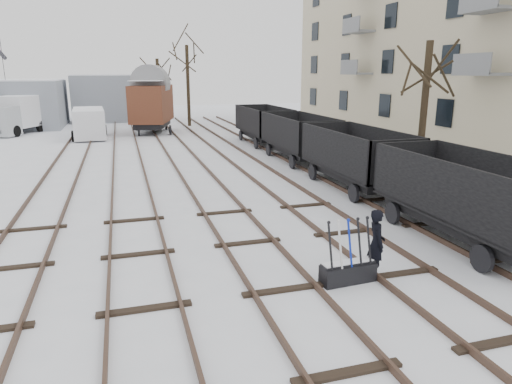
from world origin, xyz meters
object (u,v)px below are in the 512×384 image
(ground_frame, at_px, (348,271))
(lorry, at_px, (21,114))
(panel_van, at_px, (89,123))
(freight_wagon_a, at_px, (466,209))
(worker, at_px, (376,244))
(box_van_wagon, at_px, (152,102))

(ground_frame, xyz_separation_m, lorry, (-12.26, 31.52, 1.23))
(ground_frame, relative_size, panel_van, 0.30)
(freight_wagon_a, xyz_separation_m, lorry, (-16.71, 30.02, 0.58))
(ground_frame, relative_size, freight_wagon_a, 0.25)
(worker, bearing_deg, panel_van, 29.03)
(box_van_wagon, relative_size, lorry, 0.88)
(ground_frame, distance_m, lorry, 33.84)
(panel_van, bearing_deg, box_van_wagon, 19.35)
(ground_frame, xyz_separation_m, panel_van, (-6.97, 26.85, 0.84))
(lorry, bearing_deg, panel_van, -16.91)
(freight_wagon_a, bearing_deg, worker, -159.23)
(ground_frame, distance_m, panel_van, 27.76)
(worker, distance_m, box_van_wagon, 28.90)
(freight_wagon_a, distance_m, panel_van, 27.80)
(worker, distance_m, freight_wagon_a, 3.95)
(freight_wagon_a, xyz_separation_m, panel_van, (-11.41, 25.35, 0.19))
(freight_wagon_a, height_order, lorry, lorry)
(box_van_wagon, bearing_deg, worker, -68.76)
(worker, height_order, box_van_wagon, box_van_wagon)
(freight_wagon_a, relative_size, panel_van, 1.20)
(ground_frame, relative_size, worker, 0.90)
(box_van_wagon, xyz_separation_m, panel_van, (-4.66, -1.94, -1.27))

